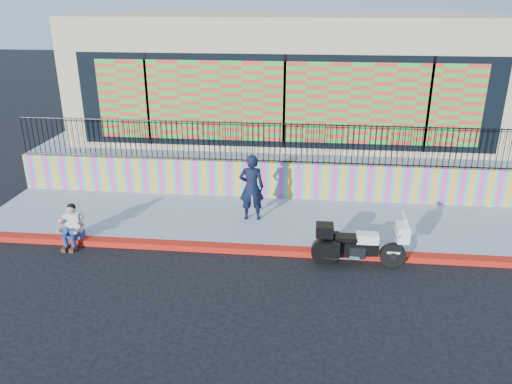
# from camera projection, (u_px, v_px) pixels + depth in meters

# --- Properties ---
(ground) EXTENTS (90.00, 90.00, 0.00)m
(ground) POSITION_uv_depth(u_px,v_px,m) (273.00, 253.00, 12.11)
(ground) COLOR black
(ground) RESTS_ON ground
(red_curb) EXTENTS (16.00, 0.30, 0.15)m
(red_curb) POSITION_uv_depth(u_px,v_px,m) (273.00, 250.00, 12.08)
(red_curb) COLOR #B5210C
(red_curb) RESTS_ON ground
(sidewalk) EXTENTS (16.00, 3.00, 0.15)m
(sidewalk) POSITION_uv_depth(u_px,v_px,m) (277.00, 222.00, 13.61)
(sidewalk) COLOR gray
(sidewalk) RESTS_ON ground
(mural_wall) EXTENTS (16.00, 0.20, 1.10)m
(mural_wall) POSITION_uv_depth(u_px,v_px,m) (281.00, 180.00, 14.86)
(mural_wall) COLOR #E53C9D
(mural_wall) RESTS_ON sidewalk
(metal_fence) EXTENTS (15.80, 0.04, 1.20)m
(metal_fence) POSITION_uv_depth(u_px,v_px,m) (282.00, 143.00, 14.43)
(metal_fence) COLOR black
(metal_fence) RESTS_ON mural_wall
(elevated_platform) EXTENTS (16.00, 10.00, 1.25)m
(elevated_platform) POSITION_uv_depth(u_px,v_px,m) (289.00, 137.00, 19.60)
(elevated_platform) COLOR gray
(elevated_platform) RESTS_ON ground
(storefront_building) EXTENTS (14.00, 8.06, 4.00)m
(storefront_building) POSITION_uv_depth(u_px,v_px,m) (290.00, 70.00, 18.43)
(storefront_building) COLOR tan
(storefront_building) RESTS_ON elevated_platform
(police_motorcycle) EXTENTS (2.13, 0.70, 1.32)m
(police_motorcycle) POSITION_uv_depth(u_px,v_px,m) (358.00, 243.00, 11.39)
(police_motorcycle) COLOR black
(police_motorcycle) RESTS_ON ground
(police_officer) EXTENTS (0.70, 0.50, 1.83)m
(police_officer) POSITION_uv_depth(u_px,v_px,m) (252.00, 187.00, 13.29)
(police_officer) COLOR black
(police_officer) RESTS_ON sidewalk
(seated_man) EXTENTS (0.54, 0.71, 1.06)m
(seated_man) POSITION_uv_depth(u_px,v_px,m) (72.00, 230.00, 12.30)
(seated_man) COLOR navy
(seated_man) RESTS_ON ground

